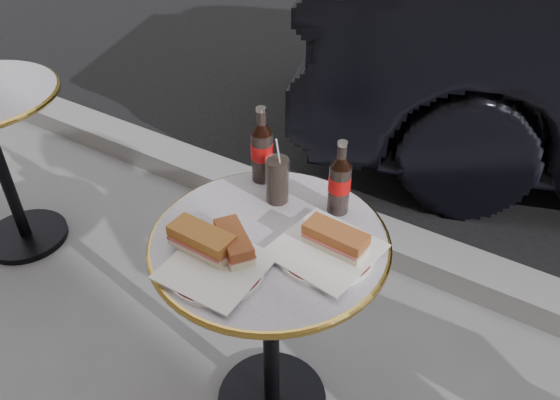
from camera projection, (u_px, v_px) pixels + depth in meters
The scene contains 12 objects.
asphalt_road at pixel (557, 3), 5.20m from camera, with size 40.00×8.00×0.00m, color black.
curb at pixel (383, 240), 2.41m from camera, with size 40.00×0.20×0.12m, color gray.
bistro_table at pixel (271, 331), 1.61m from camera, with size 0.62×0.62×0.73m, color #BAB2C4, non-canonical shape.
bistro_table_second at pixel (3, 172), 2.27m from camera, with size 0.62×0.62×0.73m, color #BAB2C4, non-canonical shape.
plate_left at pixel (216, 269), 1.29m from camera, with size 0.23×0.23×0.01m, color white.
plate_right at pixel (325, 252), 1.34m from camera, with size 0.24×0.24×0.01m, color white.
sandwich_left_a at pixel (202, 241), 1.32m from camera, with size 0.16×0.08×0.06m, color #B16A2D.
sandwich_left_b at pixel (234, 243), 1.32m from camera, with size 0.14×0.07×0.05m, color brown.
sandwich_right at pixel (335, 240), 1.32m from camera, with size 0.16×0.07×0.05m, color #A15428.
cola_bottle_left at pixel (262, 145), 1.53m from camera, with size 0.07×0.07×0.23m, color black, non-canonical shape.
cola_bottle_right at pixel (340, 177), 1.41m from camera, with size 0.06×0.06×0.22m, color black, non-canonical shape.
cola_glass at pixel (277, 180), 1.48m from camera, with size 0.07×0.07×0.13m, color black.
Camera 1 is at (0.58, -0.87, 1.65)m, focal length 35.00 mm.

